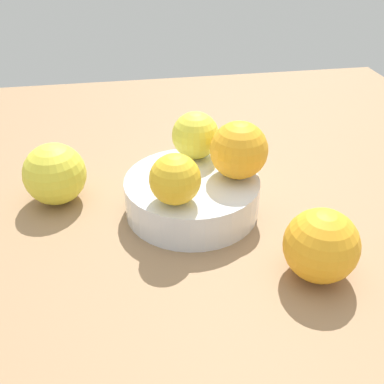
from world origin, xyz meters
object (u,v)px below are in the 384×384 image
(orange_in_bowl_0, at_px, (175,179))
(orange_in_bowl_2, at_px, (195,135))
(orange_loose_1, at_px, (55,174))
(fruit_bowl, at_px, (192,196))
(orange_loose_0, at_px, (321,245))
(orange_in_bowl_1, at_px, (238,149))

(orange_in_bowl_0, bearing_deg, orange_in_bowl_2, -21.97)
(orange_loose_1, bearing_deg, fruit_bowl, -107.24)
(orange_loose_0, xyz_separation_m, orange_loose_1, (0.21, 0.30, 0.00))
(orange_in_bowl_2, distance_m, orange_loose_0, 0.24)
(orange_in_bowl_0, bearing_deg, orange_loose_0, -124.90)
(orange_in_bowl_1, relative_size, orange_loose_0, 0.91)
(fruit_bowl, distance_m, orange_loose_1, 0.19)
(orange_in_bowl_2, bearing_deg, orange_in_bowl_0, 158.03)
(orange_in_bowl_0, xyz_separation_m, orange_in_bowl_1, (0.05, -0.09, 0.01))
(fruit_bowl, bearing_deg, orange_loose_1, 72.76)
(fruit_bowl, xyz_separation_m, orange_loose_1, (0.06, 0.18, 0.02))
(fruit_bowl, height_order, orange_in_bowl_1, orange_in_bowl_1)
(orange_in_bowl_1, bearing_deg, orange_in_bowl_0, 119.12)
(orange_in_bowl_1, height_order, orange_in_bowl_2, orange_in_bowl_1)
(orange_in_bowl_0, distance_m, orange_loose_1, 0.19)
(orange_in_bowl_1, height_order, orange_loose_0, orange_in_bowl_1)
(orange_in_bowl_1, height_order, orange_loose_1, orange_in_bowl_1)
(fruit_bowl, relative_size, orange_in_bowl_0, 2.87)
(orange_loose_0, distance_m, orange_loose_1, 0.37)
(orange_loose_1, bearing_deg, orange_in_bowl_0, -124.03)
(fruit_bowl, xyz_separation_m, orange_in_bowl_1, (0.00, -0.06, 0.06))
(orange_in_bowl_1, xyz_separation_m, orange_loose_0, (-0.15, -0.06, -0.05))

